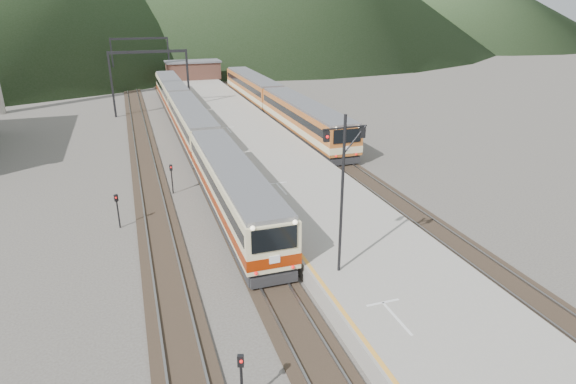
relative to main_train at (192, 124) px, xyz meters
name	(u,v)px	position (x,y,z in m)	size (l,w,h in m)	color
track_main	(193,142)	(0.00, 0.14, -1.87)	(2.60, 200.00, 0.23)	black
track_far	(143,146)	(-5.00, 0.14, -1.87)	(2.60, 200.00, 0.23)	black
track_second	(298,133)	(11.50, 0.14, -1.87)	(2.60, 200.00, 0.23)	black
platform	(250,138)	(5.60, -1.86, -1.43)	(8.00, 100.00, 1.00)	gray
gantry_near	(150,70)	(-2.85, 15.14, 3.65)	(9.55, 0.25, 8.00)	black
gantry_far	(140,52)	(-2.85, 40.14, 3.65)	(9.55, 0.25, 8.00)	black
station_shed	(193,70)	(5.60, 38.14, 0.64)	(9.40, 4.40, 3.10)	#4C2D24
main_train	(192,124)	(0.00, 0.00, 0.00)	(2.79, 57.34, 3.41)	beige
second_train	(275,100)	(11.50, 8.90, 0.19)	(3.11, 42.30, 3.79)	#A55823
signal_mast	(343,181)	(3.09, -29.48, 3.80)	(2.20, 0.31, 7.84)	black
short_signal_a	(241,374)	(-3.29, -35.50, -0.47)	(0.26, 0.22, 2.27)	black
short_signal_b	(172,175)	(-3.44, -13.72, -0.47)	(0.22, 0.16, 2.27)	black
short_signal_c	(117,207)	(-7.29, -18.70, -0.47)	(0.27, 0.23, 2.27)	black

